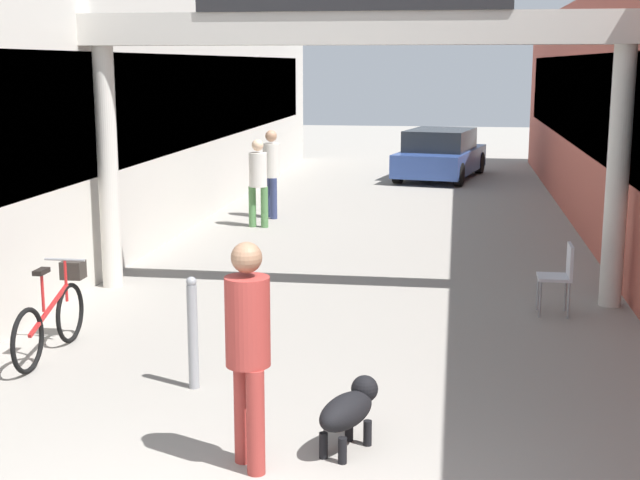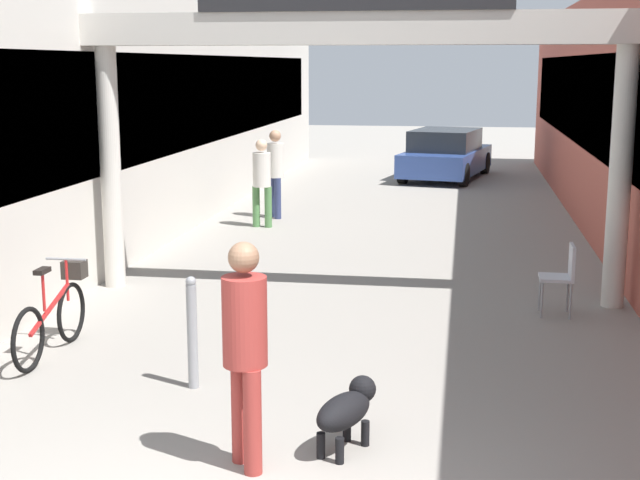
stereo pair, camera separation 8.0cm
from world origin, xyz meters
The scene contains 10 objects.
storefront_left centered at (-5.09, 11.00, 2.15)m, with size 3.00×26.00×4.29m.
arcade_sign_gateway centered at (0.00, 6.80, 3.10)m, with size 7.40×0.47×4.34m.
pedestrian_with_dog centered at (-0.16, 1.55, 1.02)m, with size 0.48×0.48×1.77m.
pedestrian_carrying_crate centered at (-2.30, 12.67, 1.02)m, with size 0.47×0.47×1.76m.
pedestrian_elderly_walking centered at (-2.34, 11.62, 0.95)m, with size 0.39×0.37×1.67m.
dog_on_leash centered at (0.56, 2.00, 0.34)m, with size 0.53×0.78×0.55m.
bicycle_red_third centered at (-2.85, 3.93, 0.44)m, with size 0.46×1.69×0.98m.
bollard_post_metal centered at (-1.08, 3.15, 0.56)m, with size 0.10×0.10×1.10m.
cafe_chair_aluminium_nearer centered at (2.66, 6.30, 0.54)m, with size 0.40×0.40×0.89m.
parked_car_blue centered at (0.93, 19.54, 0.64)m, with size 2.52×4.27×1.33m.
Camera 2 is at (1.42, -4.67, 3.06)m, focal length 50.00 mm.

